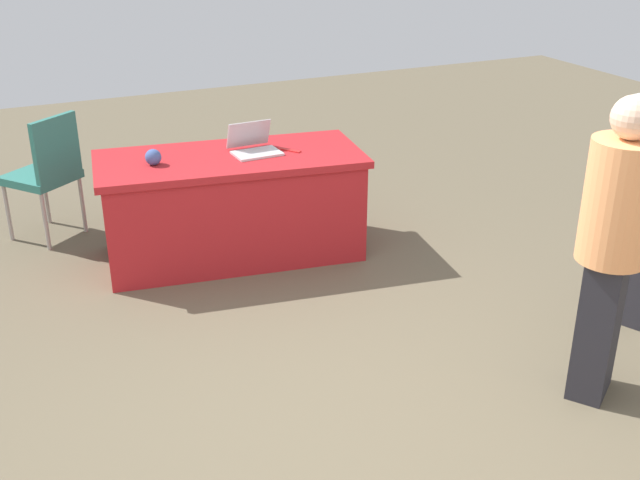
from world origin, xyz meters
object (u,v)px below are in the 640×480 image
Objects in this scene: person_attendee_browsing at (613,239)px; scissors_red at (289,150)px; chair_aisle at (47,169)px; laptop_silver at (254,147)px; yarn_ball at (153,157)px; table_foreground at (232,206)px.

person_attendee_browsing is 2.45m from scissors_red.
chair_aisle reaches higher than laptop_silver.
yarn_ball is 0.60× the size of scissors_red.
person_attendee_browsing is 4.81× the size of laptop_silver.
scissors_red is at bearing 171.03° from table_foreground.
laptop_silver is 1.83× the size of scissors_red.
laptop_silver reaches higher than yarn_ball.
person_attendee_browsing is 8.79× the size of scissors_red.
table_foreground is 0.45m from laptop_silver.
laptop_silver is 0.25m from scissors_red.
chair_aisle is 0.60× the size of person_attendee_browsing.
laptop_silver is at bearing -70.65° from chair_aisle.
laptop_silver reaches higher than table_foreground.
person_attendee_browsing is at bearing 115.68° from table_foreground.
laptop_silver is at bearing -137.24° from scissors_red.
person_attendee_browsing is at bearing -16.25° from scissors_red.
laptop_silver is (-0.18, 0.01, 0.41)m from table_foreground.
table_foreground is 17.93× the size of yarn_ball.
yarn_ball is at bearing -2.22° from table_foreground.
person_attendee_browsing is (-2.29, 3.23, 0.33)m from chair_aisle.
laptop_silver is at bearing 76.99° from person_attendee_browsing.
person_attendee_browsing reaches higher than laptop_silver.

